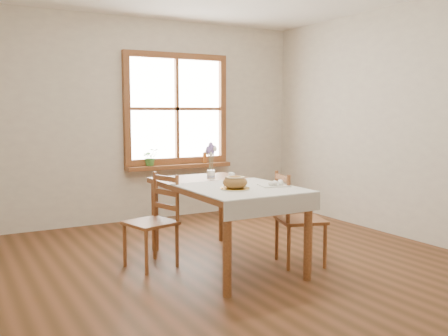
# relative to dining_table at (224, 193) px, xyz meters

# --- Properties ---
(ground) EXTENTS (5.00, 5.00, 0.00)m
(ground) POSITION_rel_dining_table_xyz_m (0.00, -0.30, -0.66)
(ground) COLOR brown
(ground) RESTS_ON ground
(room_walls) EXTENTS (4.60, 5.10, 2.65)m
(room_walls) POSITION_rel_dining_table_xyz_m (0.00, -0.30, 1.04)
(room_walls) COLOR beige
(room_walls) RESTS_ON ground
(window) EXTENTS (1.46, 0.08, 1.46)m
(window) POSITION_rel_dining_table_xyz_m (0.50, 2.17, 0.79)
(window) COLOR #9B5B30
(window) RESTS_ON ground
(window_sill) EXTENTS (1.46, 0.20, 0.05)m
(window_sill) POSITION_rel_dining_table_xyz_m (0.50, 2.10, 0.03)
(window_sill) COLOR #9B5B30
(window_sill) RESTS_ON ground
(dining_table) EXTENTS (0.90, 1.60, 0.75)m
(dining_table) POSITION_rel_dining_table_xyz_m (0.00, 0.00, 0.00)
(dining_table) COLOR #9B5B30
(dining_table) RESTS_ON ground
(table_linen) EXTENTS (0.91, 0.99, 0.01)m
(table_linen) POSITION_rel_dining_table_xyz_m (0.00, -0.30, 0.09)
(table_linen) COLOR silver
(table_linen) RESTS_ON dining_table
(chair_left) EXTENTS (0.50, 0.49, 0.85)m
(chair_left) POSITION_rel_dining_table_xyz_m (-0.63, 0.25, -0.24)
(chair_left) COLOR #9B5B30
(chair_left) RESTS_ON ground
(chair_right) EXTENTS (0.52, 0.51, 0.86)m
(chair_right) POSITION_rel_dining_table_xyz_m (0.62, -0.35, -0.23)
(chair_right) COLOR #9B5B30
(chair_right) RESTS_ON ground
(bread_plate) EXTENTS (0.32, 0.32, 0.01)m
(bread_plate) POSITION_rel_dining_table_xyz_m (-0.10, -0.37, 0.10)
(bread_plate) COLOR white
(bread_plate) RESTS_ON table_linen
(bread_loaf) EXTENTS (0.21, 0.21, 0.12)m
(bread_loaf) POSITION_rel_dining_table_xyz_m (-0.10, -0.37, 0.17)
(bread_loaf) COLOR olive
(bread_loaf) RESTS_ON bread_plate
(egg_napkin) EXTENTS (0.30, 0.27, 0.01)m
(egg_napkin) POSITION_rel_dining_table_xyz_m (0.30, -0.37, 0.10)
(egg_napkin) COLOR silver
(egg_napkin) RESTS_ON table_linen
(eggs) EXTENTS (0.23, 0.22, 0.04)m
(eggs) POSITION_rel_dining_table_xyz_m (0.30, -0.37, 0.13)
(eggs) COLOR white
(eggs) RESTS_ON egg_napkin
(salt_shaker) EXTENTS (0.05, 0.05, 0.09)m
(salt_shaker) POSITION_rel_dining_table_xyz_m (0.12, 0.04, 0.14)
(salt_shaker) COLOR white
(salt_shaker) RESTS_ON table_linen
(pepper_shaker) EXTENTS (0.06, 0.06, 0.10)m
(pepper_shaker) POSITION_rel_dining_table_xyz_m (0.09, 0.02, 0.14)
(pepper_shaker) COLOR white
(pepper_shaker) RESTS_ON table_linen
(flower_vase) EXTENTS (0.09, 0.09, 0.09)m
(flower_vase) POSITION_rel_dining_table_xyz_m (0.03, 0.31, 0.13)
(flower_vase) COLOR white
(flower_vase) RESTS_ON dining_table
(lavender_bouquet) EXTENTS (0.14, 0.14, 0.26)m
(lavender_bouquet) POSITION_rel_dining_table_xyz_m (0.03, 0.31, 0.30)
(lavender_bouquet) COLOR #765DA5
(lavender_bouquet) RESTS_ON flower_vase
(potted_plant) EXTENTS (0.21, 0.23, 0.18)m
(potted_plant) POSITION_rel_dining_table_xyz_m (0.09, 2.10, 0.14)
(potted_plant) COLOR #3E7A31
(potted_plant) RESTS_ON window_sill
(amber_bottle) EXTENTS (0.07, 0.07, 0.15)m
(amber_bottle) POSITION_rel_dining_table_xyz_m (0.88, 2.10, 0.13)
(amber_bottle) COLOR #B55F21
(amber_bottle) RESTS_ON window_sill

